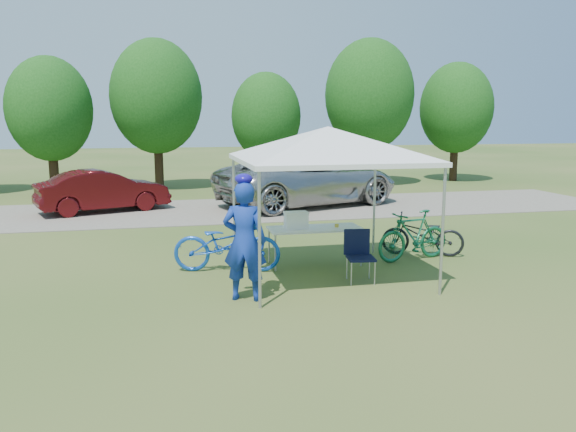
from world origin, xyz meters
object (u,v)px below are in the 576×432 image
at_px(bike_blue, 227,244).
at_px(bike_green, 413,235).
at_px(bike_dark, 423,235).
at_px(folding_table, 315,230).
at_px(cyclist, 245,241).
at_px(cooler, 296,220).
at_px(sedan, 103,191).
at_px(minivan, 309,179).
at_px(folding_chair, 359,251).

xyz_separation_m(bike_blue, bike_green, (3.81, 0.02, -0.01)).
distance_m(bike_blue, bike_dark, 4.20).
xyz_separation_m(folding_table, cyclist, (-1.67, -1.88, 0.25)).
height_order(cooler, cyclist, cyclist).
distance_m(bike_blue, bike_green, 3.81).
distance_m(bike_dark, sedan, 10.32).
distance_m(bike_green, sedan, 10.31).
relative_size(folding_table, minivan, 0.29).
xyz_separation_m(cooler, bike_blue, (-1.37, -0.12, -0.38)).
bearing_deg(minivan, bike_dark, 164.66).
bearing_deg(bike_green, minivan, 168.04).
distance_m(bike_blue, sedan, 8.34).
distance_m(folding_table, cooler, 0.43).
bearing_deg(bike_blue, cyclist, -163.75).
height_order(folding_chair, cooler, cooler).
height_order(folding_chair, bike_green, bike_green).
xyz_separation_m(minivan, sedan, (-6.58, 0.09, -0.22)).
bearing_deg(folding_table, sedan, 121.51).
distance_m(folding_table, folding_chair, 1.35).
relative_size(bike_blue, bike_dark, 1.18).
relative_size(cooler, bike_green, 0.26).
bearing_deg(folding_table, bike_blue, -176.03).
height_order(bike_blue, bike_green, bike_blue).
bearing_deg(bike_blue, cooler, -71.43).
relative_size(folding_chair, cooler, 2.03).
relative_size(cooler, cyclist, 0.24).
relative_size(bike_dark, minivan, 0.27).
height_order(minivan, sedan, minivan).
height_order(cooler, sedan, sedan).
bearing_deg(cooler, sedan, 119.40).
bearing_deg(folding_table, cyclist, -131.60).
height_order(cooler, bike_green, cooler).
bearing_deg(folding_table, cooler, -180.00).
xyz_separation_m(folding_table, folding_chair, (0.47, -1.25, -0.16)).
height_order(folding_chair, bike_blue, bike_blue).
bearing_deg(sedan, folding_chair, -169.96).
height_order(folding_chair, minivan, minivan).
bearing_deg(sedan, cyclist, 177.58).
relative_size(folding_table, bike_dark, 1.07).
height_order(bike_dark, minivan, minivan).
distance_m(cyclist, minivan, 10.10).
xyz_separation_m(folding_table, cooler, (-0.38, -0.00, 0.21)).
distance_m(cyclist, sedan, 10.03).
xyz_separation_m(cooler, bike_green, (2.44, -0.10, -0.40)).
xyz_separation_m(bike_green, bike_dark, (0.37, 0.33, -0.07)).
xyz_separation_m(cyclist, minivan, (3.54, 9.46, -0.06)).
height_order(cooler, bike_dark, cooler).
xyz_separation_m(folding_chair, bike_green, (1.59, 1.16, -0.03)).
distance_m(bike_green, minivan, 7.69).
height_order(folding_chair, cyclist, cyclist).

